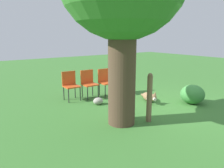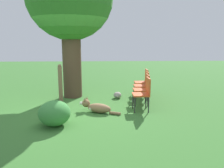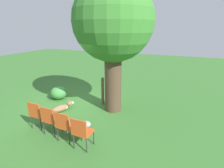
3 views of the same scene
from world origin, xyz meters
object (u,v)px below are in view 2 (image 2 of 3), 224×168
(fence_post, at_px, (60,83))
(red_chair_1, at_px, (144,87))
(red_chair_2, at_px, (143,83))
(red_chair_3, at_px, (143,80))
(dog, at_px, (96,107))
(red_chair_0, at_px, (144,92))

(fence_post, relative_size, red_chair_1, 1.30)
(fence_post, height_order, red_chair_2, fence_post)
(red_chair_2, relative_size, red_chair_3, 1.00)
(dog, height_order, red_chair_3, red_chair_3)
(fence_post, height_order, red_chair_0, fence_post)
(red_chair_0, xyz_separation_m, red_chair_2, (0.21, 1.16, 0.00))
(red_chair_3, bearing_deg, fence_post, 15.53)
(red_chair_1, relative_size, red_chair_2, 1.00)
(dog, height_order, fence_post, fence_post)
(dog, height_order, red_chair_2, red_chair_2)
(red_chair_0, bearing_deg, red_chair_1, -99.08)
(dog, relative_size, fence_post, 0.93)
(fence_post, distance_m, red_chair_3, 2.76)
(red_chair_1, bearing_deg, red_chair_2, -99.08)
(fence_post, height_order, red_chair_3, fence_post)
(fence_post, xyz_separation_m, red_chair_0, (2.35, -1.06, -0.07))
(dog, distance_m, red_chair_0, 1.30)
(red_chair_3, bearing_deg, red_chair_2, 80.92)
(fence_post, distance_m, red_chair_0, 2.58)
(fence_post, height_order, red_chair_1, fence_post)
(red_chair_2, distance_m, red_chair_3, 0.59)
(red_chair_2, bearing_deg, fence_post, 3.43)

